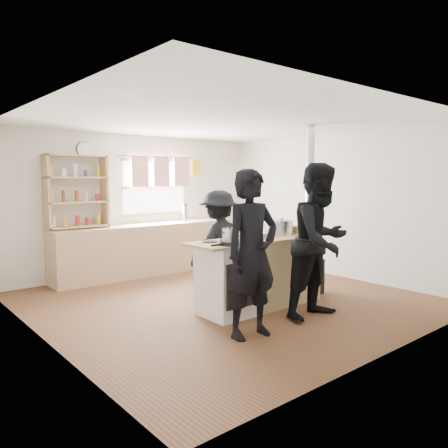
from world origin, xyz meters
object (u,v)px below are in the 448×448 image
at_px(stockpot_counter, 282,227).
at_px(roast_tray, 258,235).
at_px(person_near_right, 321,241).
at_px(stockpot_stove, 230,234).
at_px(bread_board, 300,231).
at_px(thermos, 185,213).
at_px(person_far, 219,243).
at_px(skillet_greens, 232,242).
at_px(person_near_left, 252,254).
at_px(cooking_island, 260,272).
at_px(flue_heater, 308,251).

bearing_deg(stockpot_counter, roast_tray, -178.47).
bearing_deg(person_near_right, stockpot_counter, 75.72).
bearing_deg(stockpot_stove, bread_board, -9.66).
distance_m(thermos, person_far, 2.11).
height_order(stockpot_stove, person_near_right, person_near_right).
relative_size(skillet_greens, person_near_left, 0.18).
height_order(skillet_greens, stockpot_counter, stockpot_counter).
relative_size(roast_tray, person_far, 0.24).
height_order(cooking_island, roast_tray, roast_tray).
relative_size(cooking_island, stockpot_counter, 6.13).
distance_m(thermos, cooking_island, 2.92).
bearing_deg(cooking_island, stockpot_counter, 5.46).
xyz_separation_m(stockpot_stove, bread_board, (1.14, -0.19, -0.03)).
bearing_deg(cooking_island, roast_tray, 111.30).
height_order(bread_board, person_near_left, person_near_left).
height_order(cooking_island, stockpot_stove, stockpot_stove).
height_order(skillet_greens, roast_tray, roast_tray).
relative_size(skillet_greens, stockpot_stove, 1.57).
bearing_deg(person_near_left, stockpot_stove, 68.47).
bearing_deg(roast_tray, person_far, 92.72).
relative_size(thermos, stockpot_stove, 1.47).
xyz_separation_m(roast_tray, stockpot_counter, (0.47, 0.01, 0.07)).
xyz_separation_m(cooking_island, stockpot_counter, (0.46, 0.04, 0.57)).
distance_m(skillet_greens, stockpot_stove, 0.42).
height_order(thermos, skillet_greens, thermos).
relative_size(person_near_left, person_near_right, 0.96).
height_order(skillet_greens, person_far, person_far).
bearing_deg(person_near_left, roast_tray, 47.38).
height_order(skillet_greens, person_near_left, person_near_left).
xyz_separation_m(skillet_greens, person_near_left, (-0.18, -0.53, -0.05)).
xyz_separation_m(stockpot_counter, person_far, (-0.51, 0.78, -0.26)).
height_order(stockpot_stove, person_far, person_far).
height_order(thermos, person_near_left, person_near_left).
relative_size(thermos, person_near_left, 0.17).
bearing_deg(stockpot_counter, person_far, 123.35).
xyz_separation_m(thermos, roast_tray, (-0.72, -2.74, -0.09)).
relative_size(person_near_left, person_far, 1.18).
height_order(roast_tray, flue_heater, flue_heater).
height_order(thermos, stockpot_stove, thermos).
distance_m(cooking_island, flue_heater, 1.05).
bearing_deg(bread_board, person_far, 131.17).
bearing_deg(bread_board, flue_heater, 16.81).
distance_m(thermos, flue_heater, 2.79).
xyz_separation_m(skillet_greens, stockpot_counter, (1.14, 0.24, 0.08)).
relative_size(thermos, flue_heater, 0.13).
height_order(thermos, stockpot_counter, thermos).
xyz_separation_m(cooking_island, person_near_left, (-0.86, -0.73, 0.45)).
bearing_deg(stockpot_stove, cooking_island, -17.35).
bearing_deg(skillet_greens, flue_heater, 7.72).
xyz_separation_m(person_near_left, person_far, (0.81, 1.55, -0.14)).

